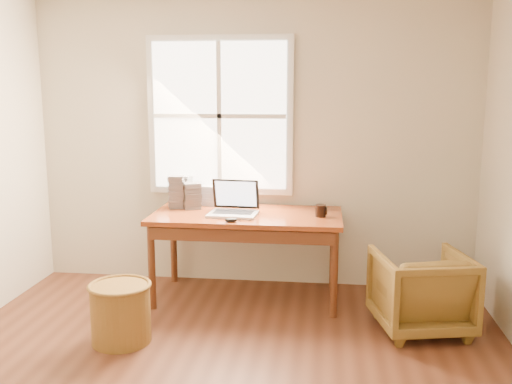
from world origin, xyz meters
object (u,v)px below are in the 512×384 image
at_px(desk, 247,216).
at_px(cd_stack_a, 184,189).
at_px(armchair, 421,291).
at_px(coffee_mug, 321,211).
at_px(laptop, 233,196).
at_px(wicker_stool, 121,314).

relative_size(desk, cd_stack_a, 6.04).
relative_size(armchair, coffee_mug, 6.71).
height_order(laptop, cd_stack_a, laptop).
bearing_deg(armchair, wicker_stool, -0.15).
xyz_separation_m(armchair, laptop, (-1.49, 0.41, 0.61)).
bearing_deg(cd_stack_a, coffee_mug, -17.56).
distance_m(desk, wicker_stool, 1.35).
bearing_deg(cd_stack_a, armchair, -23.08).
bearing_deg(coffee_mug, cd_stack_a, 161.68).
bearing_deg(coffee_mug, armchair, -31.98).
distance_m(wicker_stool, cd_stack_a, 1.49).
height_order(laptop, coffee_mug, laptop).
height_order(armchair, coffee_mug, coffee_mug).
bearing_deg(armchair, coffee_mug, -43.65).
height_order(armchair, laptop, laptop).
relative_size(desk, laptop, 3.44).
distance_m(laptop, coffee_mug, 0.74).
xyz_separation_m(laptop, cd_stack_a, (-0.52, 0.45, -0.03)).
distance_m(laptop, cd_stack_a, 0.69).
xyz_separation_m(wicker_stool, laptop, (0.67, 0.88, 0.71)).
distance_m(desk, cd_stack_a, 0.74).
height_order(wicker_stool, cd_stack_a, cd_stack_a).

